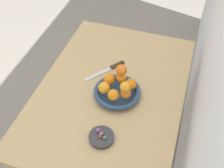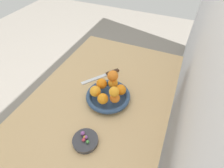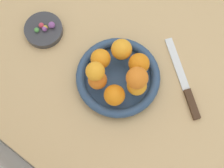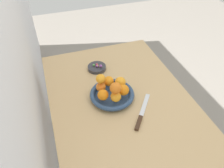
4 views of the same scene
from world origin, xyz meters
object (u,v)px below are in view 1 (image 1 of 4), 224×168
object	(u,v)px
orange_1	(113,95)
candy_ball_1	(100,136)
orange_6	(125,87)
candy_ball_3	(105,138)
fruit_bowl	(117,92)
candy_ball_2	(98,130)
orange_2	(126,93)
knife	(108,69)
orange_5	(109,79)
orange_0	(104,88)
orange_3	(131,84)
candy_dish	(102,137)
orange_4	(121,78)
dining_table	(111,100)
candy_ball_0	(102,134)
orange_7	(121,70)
candy_ball_4	(101,134)

from	to	relation	value
orange_1	candy_ball_1	xyz separation A→B (m)	(0.22, 0.01, -0.04)
orange_6	candy_ball_3	world-z (taller)	orange_6
fruit_bowl	candy_ball_2	xyz separation A→B (m)	(0.26, -0.01, 0.01)
orange_2	knife	bearing A→B (deg)	-141.71
candy_ball_1	candy_ball_2	xyz separation A→B (m)	(-0.03, -0.02, 0.00)
orange_5	orange_0	bearing A→B (deg)	-5.06
orange_3	orange_5	xyz separation A→B (m)	(0.00, -0.11, 0.00)
candy_dish	orange_2	world-z (taller)	orange_2
orange_4	candy_ball_1	distance (m)	0.35
dining_table	candy_ball_0	size ratio (longest dim) A/B	68.66
fruit_bowl	orange_3	world-z (taller)	orange_3
orange_2	knife	size ratio (longest dim) A/B	0.24
orange_0	orange_7	size ratio (longest dim) A/B	1.02
candy_ball_3	orange_2	bearing A→B (deg)	174.43
orange_1	orange_4	distance (m)	0.13
dining_table	orange_1	distance (m)	0.19
orange_0	fruit_bowl	bearing A→B (deg)	118.81
orange_0	candy_dish	bearing A→B (deg)	16.01
orange_7	candy_ball_0	world-z (taller)	orange_7
orange_7	candy_ball_4	xyz separation A→B (m)	(0.33, 0.00, -0.10)
candy_dish	candy_ball_0	size ratio (longest dim) A/B	7.27
orange_7	orange_3	bearing A→B (deg)	65.14
orange_5	orange_7	xyz separation A→B (m)	(-0.03, 0.06, 0.06)
dining_table	orange_3	bearing A→B (deg)	90.71
orange_4	candy_ball_0	size ratio (longest dim) A/B	3.47
orange_6	orange_7	size ratio (longest dim) A/B	0.88
candy_ball_2	orange_4	bearing A→B (deg)	177.81
orange_5	orange_7	distance (m)	0.08
orange_5	candy_ball_0	bearing A→B (deg)	12.15
candy_dish	orange_0	xyz separation A→B (m)	(-0.24, -0.07, 0.06)
knife	orange_7	bearing A→B (deg)	44.94
candy_ball_4	candy_ball_2	bearing A→B (deg)	-122.29
orange_0	orange_4	distance (m)	0.11
dining_table	orange_4	bearing A→B (deg)	126.04
orange_0	candy_ball_0	world-z (taller)	orange_0
orange_0	orange_1	size ratio (longest dim) A/B	1.06
fruit_bowl	orange_3	size ratio (longest dim) A/B	4.18
orange_1	candy_ball_2	bearing A→B (deg)	-2.85
candy_ball_2	orange_7	bearing A→B (deg)	177.68
candy_dish	candy_ball_3	xyz separation A→B (m)	(0.01, 0.02, 0.02)
fruit_bowl	orange_6	xyz separation A→B (m)	(0.04, 0.05, 0.10)
orange_1	orange_6	xyz separation A→B (m)	(-0.02, 0.05, 0.05)
orange_2	candy_ball_0	bearing A→B (deg)	-10.01
orange_5	candy_ball_1	bearing A→B (deg)	10.99
orange_1	orange_4	size ratio (longest dim) A/B	1.02
orange_3	candy_ball_4	world-z (taller)	orange_3
candy_ball_1	candy_ball_2	world-z (taller)	candy_ball_2
orange_6	candy_ball_0	size ratio (longest dim) A/B	3.22
orange_1	orange_2	world-z (taller)	orange_1
orange_0	candy_ball_3	distance (m)	0.27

